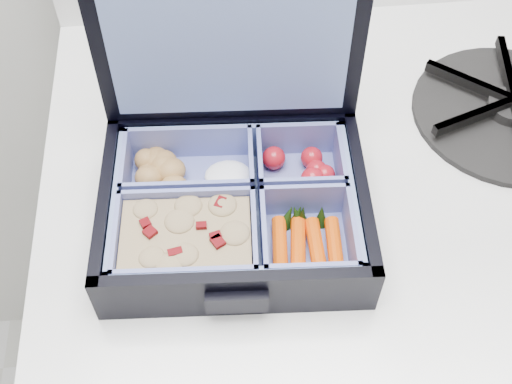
{
  "coord_description": "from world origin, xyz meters",
  "views": [
    {
      "loc": [
        -0.0,
        1.31,
        1.31
      ],
      "look_at": [
        0.03,
        1.64,
        0.87
      ],
      "focal_mm": 45.0,
      "sensor_mm": 36.0,
      "label": 1
    }
  ],
  "objects_px": {
    "stove": "(308,340)",
    "burner_grate": "(512,105)",
    "bento_box": "(235,208)",
    "fork": "(272,110)"
  },
  "relations": [
    {
      "from": "burner_grate",
      "to": "stove",
      "type": "bearing_deg",
      "value": -168.9
    },
    {
      "from": "stove",
      "to": "fork",
      "type": "xyz_separation_m",
      "value": [
        -0.05,
        0.07,
        0.42
      ]
    },
    {
      "from": "stove",
      "to": "burner_grate",
      "type": "relative_size",
      "value": 4.34
    },
    {
      "from": "stove",
      "to": "bento_box",
      "type": "distance_m",
      "value": 0.46
    },
    {
      "from": "bento_box",
      "to": "burner_grate",
      "type": "relative_size",
      "value": 1.15
    },
    {
      "from": "bento_box",
      "to": "burner_grate",
      "type": "xyz_separation_m",
      "value": [
        0.29,
        0.11,
        -0.01
      ]
    },
    {
      "from": "bento_box",
      "to": "fork",
      "type": "height_order",
      "value": "bento_box"
    },
    {
      "from": "stove",
      "to": "burner_grate",
      "type": "height_order",
      "value": "burner_grate"
    },
    {
      "from": "stove",
      "to": "burner_grate",
      "type": "distance_m",
      "value": 0.47
    },
    {
      "from": "fork",
      "to": "stove",
      "type": "bearing_deg",
      "value": -9.16
    }
  ]
}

